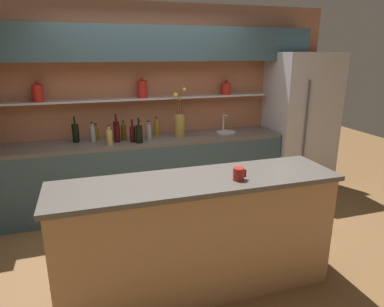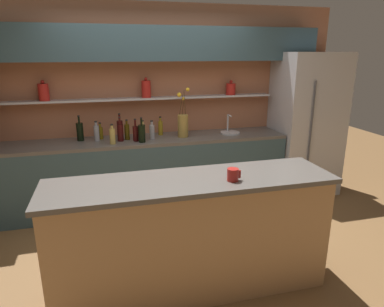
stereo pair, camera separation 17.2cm
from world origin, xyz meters
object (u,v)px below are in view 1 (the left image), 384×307
Objects in this scene: bottle_wine_7 at (133,134)px; coffee_mug at (239,174)px; bottle_wine_6 at (139,134)px; bottle_wine_5 at (116,130)px; bottle_wine_9 at (117,133)px; refrigerator at (300,123)px; sink_fixture at (226,131)px; bottle_spirit_8 at (149,132)px; flower_vase at (180,124)px; bottle_oil_2 at (124,132)px; bottle_wine_10 at (76,133)px; bottle_spirit_1 at (93,134)px; bottle_oil_0 at (96,134)px; bottle_spirit_4 at (109,137)px; bottle_oil_11 at (157,128)px; bottle_spirit_3 at (140,132)px.

bottle_wine_7 is 2.57× the size of coffee_mug.
bottle_wine_6 is 0.10m from bottle_wine_7.
bottle_wine_9 is (-0.00, -0.11, -0.01)m from bottle_wine_5.
refrigerator is 2.37m from bottle_wine_6.
sink_fixture reaches higher than bottle_spirit_8.
refrigerator is 3.11× the size of flower_vase.
bottle_wine_7 is 0.93× the size of bottle_wine_9.
bottle_wine_7 reaches higher than bottle_spirit_8.
bottle_oil_2 is at bearing 178.66° from refrigerator.
sink_fixture is at bearing 8.20° from bottle_wine_6.
bottle_oil_2 is 0.58m from bottle_wine_10.
coffee_mug is (0.36, -1.89, 0.05)m from bottle_spirit_8.
sink_fixture is 1.11× the size of bottle_spirit_8.
flower_vase reaches higher than bottle_wine_5.
bottle_spirit_1 is 0.81× the size of bottle_wine_6.
bottle_spirit_1 is 0.49m from bottle_wine_7.
refrigerator is at bearing -3.43° from bottle_oil_0.
coffee_mug is at bearing -110.23° from sink_fixture.
bottle_oil_0 reaches higher than coffee_mug.
refrigerator is 9.29× the size of bottle_oil_0.
bottle_wine_5 is at bearing 138.03° from bottle_wine_7.
bottle_oil_11 is at bearing 26.36° from bottle_spirit_4.
bottle_wine_6 reaches higher than bottle_spirit_4.
bottle_oil_0 is 1.94× the size of coffee_mug.
flower_vase is 1.94× the size of bottle_wine_5.
bottle_spirit_1 is at bearing 177.25° from flower_vase.
refrigerator reaches higher than bottle_oil_2.
bottle_wine_9 is 1.23× the size of bottle_oil_11.
bottle_wine_9 reaches higher than bottle_oil_11.
bottle_wine_7 is 1.14× the size of bottle_oil_11.
bottle_spirit_4 is at bearing 115.93° from coffee_mug.
bottle_spirit_3 is at bearing 75.17° from bottle_wine_6.
bottle_spirit_3 reaches higher than sink_fixture.
refrigerator reaches higher than bottle_oil_11.
refrigerator is 6.41× the size of bottle_wine_6.
bottle_wine_10 reaches higher than bottle_wine_6.
bottle_oil_11 is at bearing 54.08° from bottle_spirit_8.
bottle_wine_9 is 0.96× the size of bottle_wine_10.
bottle_wine_5 reaches higher than bottle_wine_10.
bottle_wine_10 is at bearing 174.75° from bottle_wine_5.
bottle_oil_0 is at bearing -178.17° from bottle_oil_11.
bottle_spirit_8 is at bearing 40.96° from bottle_wine_6.
sink_fixture is (0.67, 0.03, -0.15)m from flower_vase.
flower_vase is at bearing -177.71° from sink_fixture.
bottle_wine_7 is (-0.07, 0.07, -0.01)m from bottle_wine_6.
refrigerator is at bearing -2.79° from bottle_wine_10.
sink_fixture is 1.76m from bottle_spirit_1.
sink_fixture is 0.95m from bottle_oil_11.
bottle_wine_7 is (0.28, 0.07, 0.00)m from bottle_spirit_4.
bottle_wine_6 is 0.28m from bottle_wine_9.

